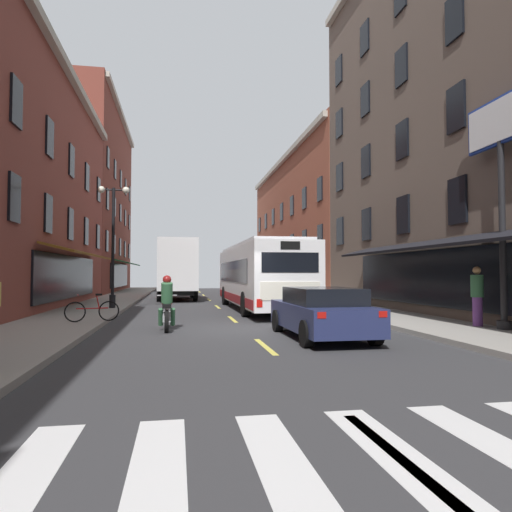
# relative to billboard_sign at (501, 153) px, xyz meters

# --- Properties ---
(ground_plane) EXTENTS (34.80, 80.00, 0.10)m
(ground_plane) POSITION_rel_billboard_sign_xyz_m (-7.05, 2.54, -5.20)
(ground_plane) COLOR #333335
(lane_centre_dashes) EXTENTS (0.14, 73.90, 0.01)m
(lane_centre_dashes) POSITION_rel_billboard_sign_xyz_m (-7.05, 2.29, -5.15)
(lane_centre_dashes) COLOR #DBCC4C
(lane_centre_dashes) RESTS_ON ground
(crosswalk_near) EXTENTS (7.10, 2.80, 0.01)m
(crosswalk_near) POSITION_rel_billboard_sign_xyz_m (-7.05, -7.46, -5.15)
(crosswalk_near) COLOR silver
(crosswalk_near) RESTS_ON ground
(sidewalk_left) EXTENTS (3.00, 80.00, 0.14)m
(sidewalk_left) POSITION_rel_billboard_sign_xyz_m (-12.95, 2.54, -5.08)
(sidewalk_left) COLOR gray
(sidewalk_left) RESTS_ON ground
(sidewalk_right) EXTENTS (3.00, 80.00, 0.14)m
(sidewalk_right) POSITION_rel_billboard_sign_xyz_m (-1.15, 2.54, -5.08)
(sidewalk_right) COLOR gray
(sidewalk_right) RESTS_ON ground
(billboard_sign) EXTENTS (0.40, 2.75, 6.64)m
(billboard_sign) POSITION_rel_billboard_sign_xyz_m (0.00, 0.00, 0.00)
(billboard_sign) COLOR black
(billboard_sign) RESTS_ON sidewalk_right
(transit_bus) EXTENTS (2.73, 11.68, 3.06)m
(transit_bus) POSITION_rel_billboard_sign_xyz_m (-5.28, 9.77, -3.54)
(transit_bus) COLOR white
(transit_bus) RESTS_ON ground
(box_truck) EXTENTS (2.58, 7.33, 3.85)m
(box_truck) POSITION_rel_billboard_sign_xyz_m (-9.12, 18.68, -3.18)
(box_truck) COLOR #B21E19
(box_truck) RESTS_ON ground
(sedan_near) EXTENTS (1.94, 4.40, 1.34)m
(sedan_near) POSITION_rel_billboard_sign_xyz_m (-5.31, 0.16, -4.46)
(sedan_near) COLOR navy
(sedan_near) RESTS_ON ground
(sedan_mid) EXTENTS (1.95, 4.33, 1.34)m
(sedan_mid) POSITION_rel_billboard_sign_xyz_m (-8.90, 29.23, -4.47)
(sedan_mid) COLOR maroon
(sedan_mid) RESTS_ON ground
(motorcycle_rider) EXTENTS (0.62, 2.07, 1.66)m
(motorcycle_rider) POSITION_rel_billboard_sign_xyz_m (-9.40, 2.65, -4.45)
(motorcycle_rider) COLOR black
(motorcycle_rider) RESTS_ON ground
(bicycle_near) EXTENTS (1.67, 0.58, 0.91)m
(bicycle_near) POSITION_rel_billboard_sign_xyz_m (-11.84, 4.19, -4.65)
(bicycle_near) COLOR black
(bicycle_near) RESTS_ON sidewalk_left
(pedestrian_mid) EXTENTS (0.36, 0.36, 1.79)m
(pedestrian_mid) POSITION_rel_billboard_sign_xyz_m (-0.22, 0.86, -4.09)
(pedestrian_mid) COLOR #66387F
(pedestrian_mid) RESTS_ON sidewalk_right
(street_lamp_twin) EXTENTS (1.42, 0.32, 5.62)m
(street_lamp_twin) POSITION_rel_billboard_sign_xyz_m (-12.04, 10.32, -1.91)
(street_lamp_twin) COLOR black
(street_lamp_twin) RESTS_ON sidewalk_left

